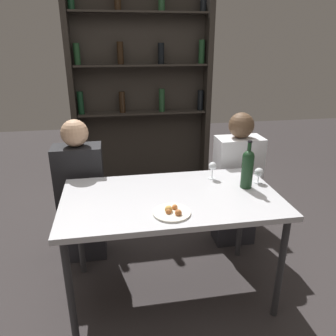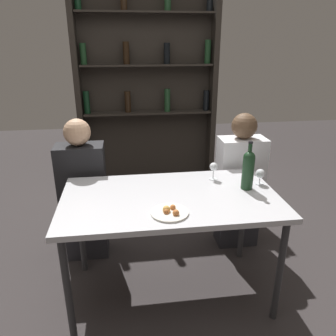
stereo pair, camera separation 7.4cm
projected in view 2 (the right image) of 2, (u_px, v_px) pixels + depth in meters
name	position (u px, v px, depth m)	size (l,w,h in m)	color
ground_plane	(170.00, 291.00, 2.42)	(10.00, 10.00, 0.00)	#332D2D
dining_table	(170.00, 205.00, 2.16)	(1.41, 0.79, 0.78)	silver
wine_rack_wall	(147.00, 93.00, 3.74)	(1.58, 0.21, 2.26)	#28231E
wine_bottle	(248.00, 168.00, 2.19)	(0.08, 0.08, 0.33)	#19381E
wine_glass_0	(260.00, 174.00, 2.29)	(0.06, 0.06, 0.11)	silver
wine_glass_1	(214.00, 167.00, 2.36)	(0.06, 0.06, 0.13)	silver
food_plate_0	(170.00, 212.00, 1.91)	(0.22, 0.22, 0.05)	silver
seated_person_left	(84.00, 194.00, 2.66)	(0.37, 0.22, 1.18)	#26262B
seated_person_right	(239.00, 185.00, 2.82)	(0.38, 0.22, 1.19)	#26262B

